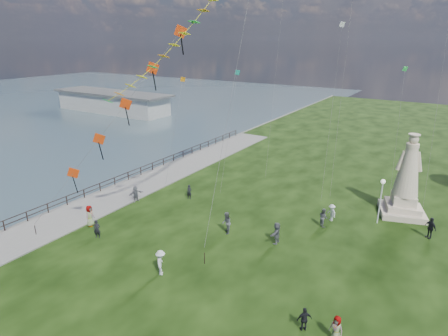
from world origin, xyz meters
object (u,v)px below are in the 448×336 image
Objects in this scene: lamppost at (382,192)px; person_1 at (226,223)px; person_3 at (304,319)px; person_5 at (136,194)px; person_0 at (97,229)px; person_8 at (332,213)px; statue at (406,185)px; person_6 at (189,192)px; person_7 at (323,217)px; person_9 at (430,228)px; person_11 at (277,233)px; person_4 at (336,329)px; person_10 at (90,216)px; pier_pavilion at (112,102)px; person_2 at (161,263)px.

person_1 is (-10.19, -8.54, -2.00)m from lamppost.
person_5 is at bearing -62.06° from person_3.
person_3 is at bearing -34.24° from person_0.
lamppost is 2.63× the size of person_8.
person_3 is at bearing -93.15° from lamppost.
person_0 is (-20.11, -17.73, -2.08)m from statue.
person_6 is (-16.20, 10.97, 0.00)m from person_3.
statue is 4.65× the size of person_7.
statue is at bearing -138.58° from person_3.
person_1 reaches higher than person_9.
person_9 is 12.45m from person_11.
person_3 is at bearing -160.13° from person_4.
person_7 is 1.38m from person_8.
person_10 reaches higher than person_4.
person_1 is 1.06× the size of person_11.
lamppost is 5.35m from person_7.
person_10 is (-10.56, -5.10, 0.00)m from person_1.
person_5 is at bearing -125.11° from person_1.
lamppost is at bearing -22.75° from pier_pavilion.
person_3 is at bearing 149.89° from person_7.
person_6 is 0.90× the size of person_7.
person_2 reaches higher than person_6.
person_5 is 26.21m from person_9.
pier_pavilion reaches higher than person_0.
person_2 reaches higher than person_7.
person_9 is 28.06m from person_10.
person_2 reaches higher than person_5.
person_2 reaches higher than person_11.
person_11 is (14.71, 5.86, -0.05)m from person_10.
person_0 is 0.94× the size of person_7.
person_3 is at bearing -46.39° from person_6.
person_1 is 11.65m from person_3.
statue is at bearing -85.14° from person_7.
person_8 reaches higher than person_0.
pier_pavilion is 16.69× the size of person_9.
person_9 reaches higher than person_7.
person_8 is (58.11, -27.55, -1.07)m from pier_pavilion.
pier_pavilion is at bearing 19.75° from person_7.
person_6 is (-6.87, 4.01, -0.21)m from person_1.
lamppost is 2.79× the size of person_6.
person_3 is (10.12, 0.22, -0.17)m from person_2.
person_8 is at bearing -56.03° from person_7.
lamppost is 22.62m from person_5.
person_4 is 1.06× the size of person_6.
person_4 is (11.82, 0.38, -0.13)m from person_2.
person_7 is at bearing -5.83° from person_6.
person_5 is 1.12× the size of person_6.
person_9 is at bearing -83.20° from person_2.
person_2 is at bearing -73.75° from person_6.
person_1 is 8.38m from person_7.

